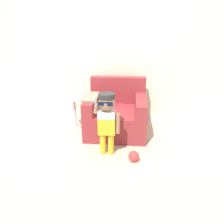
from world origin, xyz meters
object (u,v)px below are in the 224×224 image
at_px(armchair, 116,114).
at_px(person_child, 107,115).
at_px(side_table, 74,110).
at_px(toy_ball, 134,156).

relative_size(armchair, person_child, 1.12).
bearing_deg(side_table, person_child, -50.83).
xyz_separation_m(side_table, toy_ball, (1.05, -0.98, -0.26)).
xyz_separation_m(armchair, toy_ball, (0.31, -0.93, -0.23)).
relative_size(side_table, toy_ball, 3.80).
distance_m(armchair, person_child, 0.82).
distance_m(side_table, toy_ball, 1.46).
height_order(person_child, toy_ball, person_child).
height_order(armchair, person_child, person_child).
relative_size(person_child, side_table, 1.61).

